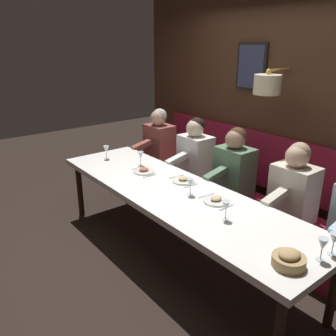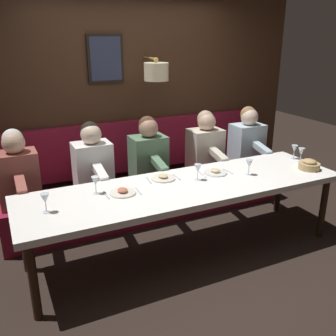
{
  "view_description": "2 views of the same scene",
  "coord_description": "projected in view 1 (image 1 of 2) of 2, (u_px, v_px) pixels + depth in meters",
  "views": [
    {
      "loc": [
        -1.98,
        -2.41,
        2.12
      ],
      "look_at": [
        0.05,
        0.17,
        0.92
      ],
      "focal_mm": 37.21,
      "sensor_mm": 36.0,
      "label": 1
    },
    {
      "loc": [
        -2.92,
        1.59,
        2.09
      ],
      "look_at": [
        0.05,
        0.17,
        0.92
      ],
      "focal_mm": 39.98,
      "sensor_mm": 36.0,
      "label": 2
    }
  ],
  "objects": [
    {
      "name": "wine_glass_1",
      "position": [
        140.0,
        156.0,
        4.08
      ],
      "size": [
        0.07,
        0.07,
        0.16
      ],
      "color": "silver",
      "rests_on": "dining_table"
    },
    {
      "name": "bread_bowl",
      "position": [
        289.0,
        259.0,
        2.26
      ],
      "size": [
        0.22,
        0.22,
        0.12
      ],
      "color": "tan",
      "rests_on": "dining_table"
    },
    {
      "name": "wine_glass_5",
      "position": [
        190.0,
        183.0,
        3.28
      ],
      "size": [
        0.07,
        0.07,
        0.16
      ],
      "color": "silver",
      "rests_on": "dining_table"
    },
    {
      "name": "wine_glass_3",
      "position": [
        334.0,
        240.0,
        2.35
      ],
      "size": [
        0.07,
        0.07,
        0.16
      ],
      "color": "silver",
      "rests_on": "dining_table"
    },
    {
      "name": "wine_glass_4",
      "position": [
        226.0,
        207.0,
        2.82
      ],
      "size": [
        0.07,
        0.07,
        0.16
      ],
      "color": "silver",
      "rests_on": "dining_table"
    },
    {
      "name": "wine_glass_2",
      "position": [
        106.0,
        150.0,
        4.3
      ],
      "size": [
        0.07,
        0.07,
        0.16
      ],
      "color": "silver",
      "rests_on": "dining_table"
    },
    {
      "name": "place_setting_1",
      "position": [
        216.0,
        200.0,
        3.17
      ],
      "size": [
        0.24,
        0.32,
        0.05
      ],
      "color": "silver",
      "rests_on": "dining_table"
    },
    {
      "name": "diner_middle",
      "position": [
        234.0,
        165.0,
        3.91
      ],
      "size": [
        0.6,
        0.4,
        0.79
      ],
      "color": "#567A5B",
      "rests_on": "banquette_bench"
    },
    {
      "name": "diner_near",
      "position": [
        294.0,
        185.0,
        3.35
      ],
      "size": [
        0.6,
        0.4,
        0.79
      ],
      "color": "beige",
      "rests_on": "banquette_bench"
    },
    {
      "name": "back_wall_panel",
      "position": [
        273.0,
        111.0,
        4.04
      ],
      "size": [
        0.59,
        4.57,
        2.9
      ],
      "color": "#422819",
      "rests_on": "ground_plane"
    },
    {
      "name": "dining_table",
      "position": [
        175.0,
        196.0,
        3.42
      ],
      "size": [
        0.9,
        3.17,
        0.74
      ],
      "color": "white",
      "rests_on": "ground_plane"
    },
    {
      "name": "diner_farthest",
      "position": [
        159.0,
        138.0,
        4.95
      ],
      "size": [
        0.6,
        0.4,
        0.79
      ],
      "color": "#934C42",
      "rests_on": "banquette_bench"
    },
    {
      "name": "wine_glass_0",
      "position": [
        323.0,
        245.0,
        2.29
      ],
      "size": [
        0.07,
        0.07,
        0.16
      ],
      "color": "silver",
      "rests_on": "dining_table"
    },
    {
      "name": "place_setting_2",
      "position": [
        184.0,
        180.0,
        3.63
      ],
      "size": [
        0.24,
        0.32,
        0.05
      ],
      "color": "silver",
      "rests_on": "dining_table"
    },
    {
      "name": "banquette_bench",
      "position": [
        233.0,
        212.0,
        4.1
      ],
      "size": [
        0.52,
        3.37,
        0.45
      ],
      "primitive_type": "cube",
      "color": "maroon",
      "rests_on": "ground_plane"
    },
    {
      "name": "ground_plane",
      "position": [
        174.0,
        255.0,
        3.66
      ],
      "size": [
        12.0,
        12.0,
        0.0
      ],
      "primitive_type": "plane",
      "color": "black"
    },
    {
      "name": "place_setting_0",
      "position": [
        144.0,
        171.0,
        3.89
      ],
      "size": [
        0.24,
        0.31,
        0.05
      ],
      "color": "silver",
      "rests_on": "dining_table"
    },
    {
      "name": "diner_far",
      "position": [
        195.0,
        151.0,
        4.39
      ],
      "size": [
        0.6,
        0.4,
        0.79
      ],
      "color": "white",
      "rests_on": "banquette_bench"
    }
  ]
}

